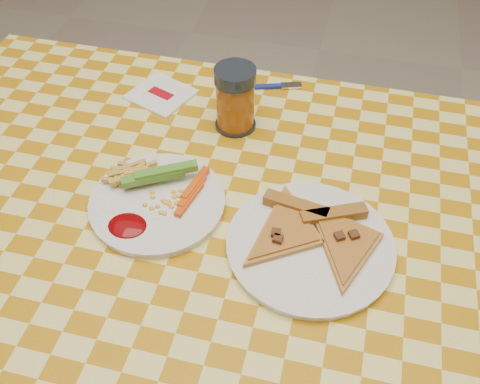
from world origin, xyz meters
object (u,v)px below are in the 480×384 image
(plate_right, at_px, (310,246))
(plate_left, at_px, (158,203))
(table, at_px, (218,248))
(drink_glass, at_px, (235,99))

(plate_right, bearing_deg, plate_left, 174.03)
(table, bearing_deg, drink_glass, 97.07)
(table, xyz_separation_m, plate_left, (-0.11, 0.01, 0.08))
(plate_right, xyz_separation_m, drink_glass, (-0.19, 0.26, 0.06))
(plate_left, bearing_deg, drink_glass, 72.41)
(table, bearing_deg, plate_right, -7.30)
(plate_left, distance_m, drink_glass, 0.25)
(plate_left, height_order, drink_glass, drink_glass)
(plate_right, bearing_deg, drink_glass, 125.47)
(plate_left, height_order, plate_right, same)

